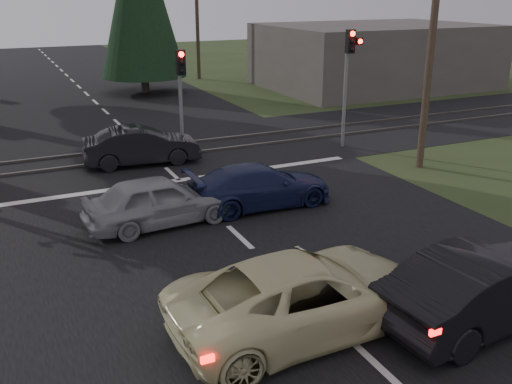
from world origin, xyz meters
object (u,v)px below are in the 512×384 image
utility_pole_mid (197,11)px  traffic_signal_right (349,66)px  traffic_signal_center (181,86)px  utility_pole_far (119,3)px  blue_sedan (260,186)px  dark_hatchback (487,287)px  dark_car_far (142,146)px  utility_pole_near (432,34)px  silver_car (159,201)px  cream_coupe (305,295)px

utility_pole_mid → traffic_signal_right: bearing=-92.7°
traffic_signal_center → utility_pole_far: utility_pole_far is taller
traffic_signal_center → blue_sedan: (0.46, -5.82, -2.17)m
traffic_signal_right → blue_sedan: bearing=-142.8°
traffic_signal_center → dark_hatchback: 13.66m
utility_pole_far → blue_sedan: utility_pole_far is taller
utility_pole_mid → utility_pole_far: same height
traffic_signal_right → utility_pole_mid: utility_pole_mid is taller
blue_sedan → dark_car_far: dark_car_far is taller
utility_pole_near → silver_car: 10.99m
traffic_signal_center → utility_pole_near: bearing=-32.0°
cream_coupe → utility_pole_near: bearing=-52.5°
utility_pole_near → dark_car_far: utility_pole_near is taller
cream_coupe → dark_hatchback: 3.53m
utility_pole_near → utility_pole_far: (0.00, 49.00, 0.00)m
traffic_signal_right → utility_pole_far: utility_pole_far is taller
traffic_signal_right → blue_sedan: 8.10m
traffic_signal_right → traffic_signal_center: bearing=169.6°
traffic_signal_right → utility_pole_far: bearing=88.8°
silver_car → blue_sedan: (3.11, 0.12, -0.06)m
utility_pole_mid → silver_car: (-10.15, -25.26, -4.03)m
utility_pole_mid → utility_pole_far: (0.00, 25.00, 0.00)m
traffic_signal_right → silver_car: bearing=-152.8°
utility_pole_far → cream_coupe: bearing=-99.1°
dark_hatchback → blue_sedan: 7.68m
traffic_signal_right → cream_coupe: bearing=-126.7°
traffic_signal_center → utility_pole_far: bearing=80.4°
utility_pole_far → blue_sedan: 50.80m
silver_car → blue_sedan: bearing=-92.1°
traffic_signal_center → traffic_signal_right: bearing=-10.4°
traffic_signal_right → traffic_signal_center: (-6.55, 1.20, -0.51)m
traffic_signal_center → blue_sedan: bearing=-85.5°
cream_coupe → dark_hatchback: bearing=-113.1°
utility_pole_near → silver_car: size_ratio=2.20×
cream_coupe → blue_sedan: size_ratio=1.20×
dark_hatchback → silver_car: dark_hatchback is taller
utility_pole_near → dark_hatchback: 11.19m
traffic_signal_right → dark_hatchback: (-4.84, -12.19, -2.55)m
traffic_signal_center → utility_pole_near: 9.05m
cream_coupe → traffic_signal_right: bearing=-38.5°
dark_hatchback → blue_sedan: dark_hatchback is taller
traffic_signal_right → utility_pole_near: utility_pole_near is taller
utility_pole_mid → utility_pole_far: 25.00m
utility_pole_near → cream_coupe: utility_pole_near is taller
utility_pole_far → dark_car_far: size_ratio=2.13×
blue_sedan → utility_pole_near: bearing=-79.6°
traffic_signal_right → utility_pole_mid: size_ratio=0.52×
utility_pole_near → blue_sedan: (-7.04, -1.15, -4.09)m
utility_pole_mid → cream_coupe: size_ratio=1.71×
utility_pole_far → cream_coupe: size_ratio=1.71×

